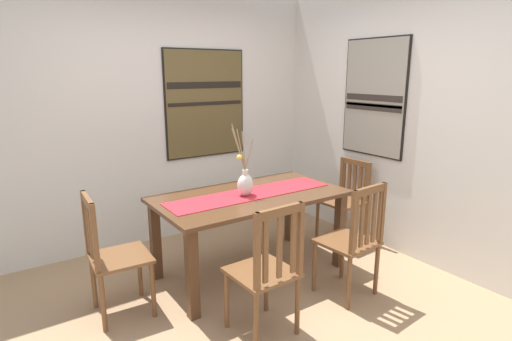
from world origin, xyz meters
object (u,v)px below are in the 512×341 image
at_px(chair_2, 267,270).
at_px(chair_1, 112,255).
at_px(chair_3, 346,198).
at_px(centerpiece_vase, 245,182).
at_px(chair_0, 354,238).
at_px(painting_on_back_wall, 205,104).
at_px(painting_on_side_wall, 374,98).
at_px(dining_table, 250,206).

bearing_deg(chair_2, chair_1, 133.44).
bearing_deg(chair_3, centerpiece_vase, -178.14).
bearing_deg(chair_0, painting_on_back_wall, 97.08).
bearing_deg(painting_on_back_wall, painting_on_side_wall, -44.97).
bearing_deg(painting_on_side_wall, centerpiece_vase, 177.97).
xyz_separation_m(chair_0, painting_on_back_wall, (-0.25, 2.03, 0.96)).
bearing_deg(painting_on_side_wall, chair_3, 157.40).
relative_size(dining_table, painting_on_side_wall, 1.41).
distance_m(chair_1, chair_3, 2.49).
bearing_deg(centerpiece_vase, chair_0, -56.92).
xyz_separation_m(chair_1, chair_3, (2.49, 0.02, -0.01)).
bearing_deg(centerpiece_vase, dining_table, 15.38).
relative_size(centerpiece_vase, painting_on_back_wall, 0.53).
xyz_separation_m(chair_3, painting_on_side_wall, (0.24, -0.10, 1.07)).
bearing_deg(chair_3, chair_0, -133.42).
xyz_separation_m(dining_table, chair_3, (1.25, 0.02, -0.16)).
bearing_deg(centerpiece_vase, painting_on_back_wall, 77.64).
bearing_deg(chair_1, chair_0, -26.04).
bearing_deg(dining_table, painting_on_side_wall, -2.84).
bearing_deg(chair_1, painting_on_back_wall, 40.17).
relative_size(chair_0, chair_2, 0.98).
bearing_deg(chair_1, dining_table, -0.13).
bearing_deg(painting_on_back_wall, chair_3, -48.47).
relative_size(dining_table, chair_1, 1.75).
bearing_deg(chair_2, centerpiece_vase, 66.62).
relative_size(chair_0, painting_on_back_wall, 0.82).
xyz_separation_m(centerpiece_vase, chair_2, (-0.36, -0.83, -0.37)).
relative_size(dining_table, chair_3, 1.89).
height_order(chair_2, chair_3, chair_2).
distance_m(centerpiece_vase, painting_on_side_wall, 1.70).
relative_size(chair_0, chair_1, 1.01).
bearing_deg(dining_table, chair_1, 179.87).
bearing_deg(painting_on_side_wall, dining_table, 177.16).
distance_m(centerpiece_vase, chair_1, 1.22).
distance_m(centerpiece_vase, chair_0, 1.03).
height_order(chair_0, chair_1, chair_0).
height_order(chair_2, painting_on_side_wall, painting_on_side_wall).
xyz_separation_m(dining_table, chair_1, (-1.23, 0.00, -0.14)).
relative_size(chair_3, painting_on_back_wall, 0.75).
xyz_separation_m(chair_2, painting_on_back_wall, (0.63, 2.06, 0.97)).
xyz_separation_m(chair_0, painting_on_side_wall, (1.04, 0.75, 1.04)).
distance_m(painting_on_back_wall, painting_on_side_wall, 1.82).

